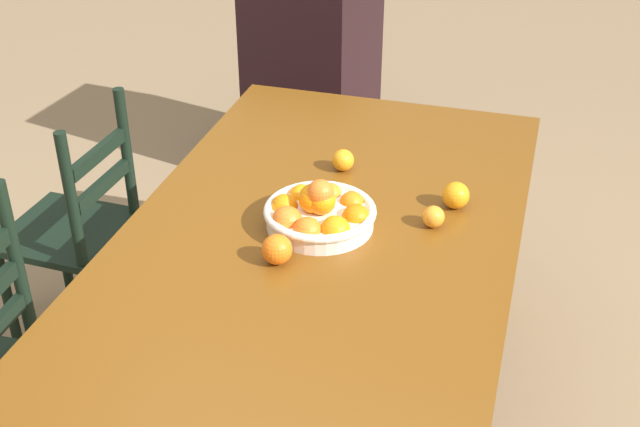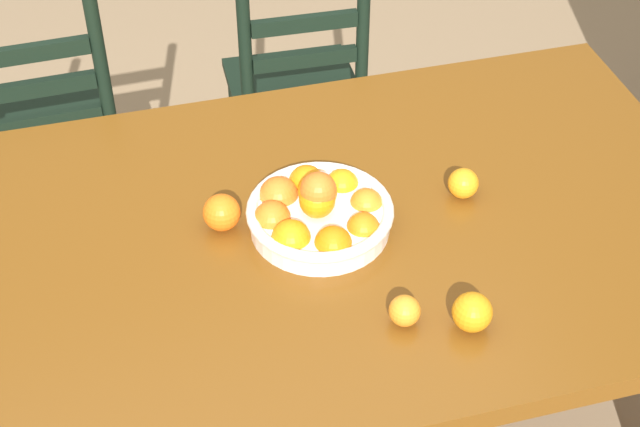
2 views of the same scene
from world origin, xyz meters
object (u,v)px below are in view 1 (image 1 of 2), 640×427
at_px(orange_loose_0, 343,160).
at_px(orange_loose_3, 277,249).
at_px(cabinet, 313,66).
at_px(dining_table, 311,276).
at_px(orange_loose_1, 433,217).
at_px(orange_loose_2, 456,195).
at_px(fruit_bowl, 319,213).
at_px(chair_by_cabinet, 78,236).

height_order(orange_loose_0, orange_loose_3, orange_loose_3).
bearing_deg(cabinet, orange_loose_3, -160.91).
height_order(dining_table, orange_loose_0, orange_loose_0).
bearing_deg(orange_loose_0, dining_table, -176.20).
bearing_deg(cabinet, orange_loose_1, -147.31).
bearing_deg(cabinet, orange_loose_2, -144.13).
relative_size(cabinet, orange_loose_2, 13.73).
distance_m(dining_table, orange_loose_3, 0.16).
bearing_deg(orange_loose_3, dining_table, -37.80).
height_order(orange_loose_1, orange_loose_3, orange_loose_3).
bearing_deg(orange_loose_1, orange_loose_0, 52.89).
xyz_separation_m(orange_loose_2, orange_loose_3, (-0.40, 0.40, 0.00)).
bearing_deg(orange_loose_2, fruit_bowl, 121.36).
height_order(cabinet, fruit_bowl, cabinet).
xyz_separation_m(dining_table, orange_loose_2, (0.32, -0.33, 0.12)).
xyz_separation_m(dining_table, orange_loose_1, (0.20, -0.29, 0.12)).
bearing_deg(orange_loose_1, dining_table, 124.62).
relative_size(orange_loose_2, orange_loose_3, 0.97).
distance_m(orange_loose_1, orange_loose_3, 0.45).
xyz_separation_m(cabinet, orange_loose_3, (-1.83, -0.45, 0.26)).
bearing_deg(orange_loose_3, orange_loose_1, -51.39).
bearing_deg(orange_loose_0, chair_by_cabinet, 100.42).
bearing_deg(dining_table, fruit_bowl, 4.84).
bearing_deg(dining_table, orange_loose_2, -46.28).
bearing_deg(fruit_bowl, orange_loose_1, -73.19).
bearing_deg(cabinet, dining_table, -158.35).
bearing_deg(fruit_bowl, orange_loose_2, -58.64).
bearing_deg(cabinet, orange_loose_0, -154.38).
bearing_deg(fruit_bowl, chair_by_cabinet, 79.11).
bearing_deg(cabinet, fruit_bowl, -157.61).
height_order(chair_by_cabinet, orange_loose_2, chair_by_cabinet).
distance_m(chair_by_cabinet, orange_loose_3, 0.97).
relative_size(chair_by_cabinet, cabinet, 0.88).
xyz_separation_m(cabinet, fruit_bowl, (-1.64, -0.51, 0.26)).
bearing_deg(fruit_bowl, cabinet, 17.15).
xyz_separation_m(fruit_bowl, orange_loose_2, (0.21, -0.34, -0.01)).
height_order(dining_table, fruit_bowl, fruit_bowl).
xyz_separation_m(orange_loose_1, orange_loose_2, (0.12, -0.04, 0.01)).
distance_m(orange_loose_0, orange_loose_1, 0.40).
bearing_deg(fruit_bowl, orange_loose_0, 3.45).
bearing_deg(chair_by_cabinet, orange_loose_3, 68.71).
xyz_separation_m(dining_table, fruit_bowl, (0.11, 0.01, 0.13)).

